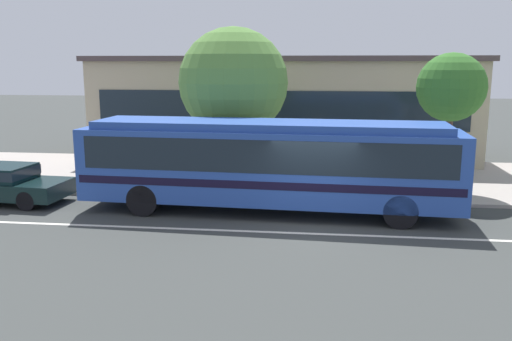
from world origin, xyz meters
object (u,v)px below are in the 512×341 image
pedestrian_waiting_near_sign (311,165)px  bus_stop_sign (421,154)px  street_tree_near_stop (233,83)px  pedestrian_walking_along_curb (146,164)px  pedestrian_standing_by_tree (317,162)px  transit_bus (268,160)px  street_tree_mid_block (451,88)px

pedestrian_waiting_near_sign → bus_stop_sign: bearing=-15.3°
pedestrian_waiting_near_sign → street_tree_near_stop: size_ratio=0.28×
pedestrian_walking_along_curb → pedestrian_standing_by_tree: (6.20, 0.83, 0.09)m
transit_bus → pedestrian_walking_along_curb: bearing=156.7°
transit_bus → street_tree_mid_block: bearing=28.7°
street_tree_mid_block → pedestrian_standing_by_tree: bearing=-173.5°
pedestrian_waiting_near_sign → bus_stop_sign: size_ratio=0.66×
pedestrian_waiting_near_sign → street_tree_near_stop: 4.26m
transit_bus → pedestrian_waiting_near_sign: bearing=64.2°
pedestrian_standing_by_tree → bus_stop_sign: bearing=-19.1°
street_tree_near_stop → street_tree_mid_block: 7.88m
pedestrian_walking_along_curb → street_tree_near_stop: (2.99, 1.59, 2.90)m
transit_bus → pedestrian_waiting_near_sign: transit_bus is taller
bus_stop_sign → street_tree_near_stop: street_tree_near_stop is taller
pedestrian_waiting_near_sign → bus_stop_sign: bus_stop_sign is taller
street_tree_near_stop → street_tree_mid_block: (7.87, -0.23, -0.16)m
transit_bus → street_tree_near_stop: (-1.69, 3.61, 2.28)m
bus_stop_sign → pedestrian_waiting_near_sign: bearing=164.7°
transit_bus → street_tree_near_stop: bearing=115.0°
pedestrian_waiting_near_sign → bus_stop_sign: (3.69, -1.01, 0.65)m
bus_stop_sign → pedestrian_standing_by_tree: bearing=160.9°
transit_bus → pedestrian_standing_by_tree: size_ratio=6.74×
street_tree_mid_block → street_tree_near_stop: bearing=178.3°
pedestrian_walking_along_curb → bus_stop_sign: (9.66, -0.36, 0.66)m
pedestrian_waiting_near_sign → pedestrian_walking_along_curb: bearing=-173.8°
pedestrian_walking_along_curb → street_tree_mid_block: street_tree_mid_block is taller
bus_stop_sign → street_tree_mid_block: street_tree_mid_block is taller
transit_bus → pedestrian_walking_along_curb: 5.13m
pedestrian_walking_along_curb → street_tree_near_stop: 4.46m
street_tree_near_stop → pedestrian_walking_along_curb: bearing=-151.9°
transit_bus → pedestrian_standing_by_tree: transit_bus is taller
pedestrian_walking_along_curb → bus_stop_sign: size_ratio=0.65×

